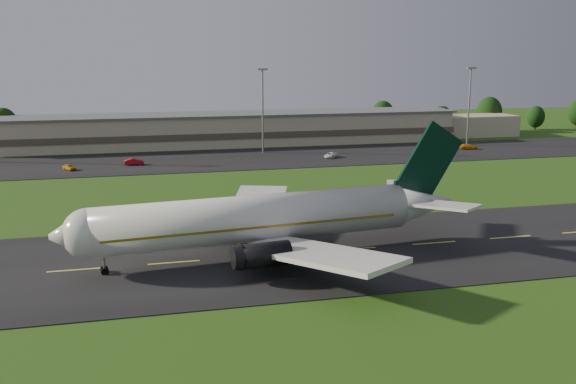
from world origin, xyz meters
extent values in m
plane|color=#224411|center=(0.00, 0.00, 0.00)|extent=(360.00, 360.00, 0.00)
cube|color=black|center=(0.00, 0.00, 0.05)|extent=(220.00, 30.00, 0.10)
cube|color=black|center=(0.00, 72.00, 0.05)|extent=(260.00, 30.00, 0.10)
cylinder|color=silver|center=(-12.29, 0.00, 4.80)|extent=(38.38, 9.61, 5.60)
sphere|color=silver|center=(-31.18, -2.02, 4.80)|extent=(5.60, 5.60, 5.60)
cone|color=silver|center=(-33.17, -2.24, 4.80)|extent=(4.55, 5.77, 5.38)
cone|color=silver|center=(10.09, 2.40, 4.80)|extent=(9.53, 6.42, 5.49)
cube|color=olive|center=(-12.78, -0.05, 4.45)|extent=(35.40, 9.33, 0.28)
cube|color=black|center=(-31.77, -2.09, 5.35)|extent=(2.31, 3.20, 0.65)
cube|color=silver|center=(-7.63, -10.56, 3.30)|extent=(15.58, 19.93, 2.20)
cube|color=silver|center=(-9.98, 11.31, 3.30)|extent=(12.49, 20.21, 2.20)
cube|color=silver|center=(10.62, -2.58, 5.70)|extent=(8.08, 9.28, 0.91)
cube|color=silver|center=(9.55, 7.37, 5.70)|extent=(6.88, 9.38, 0.91)
cube|color=black|center=(8.59, 2.24, 6.60)|extent=(5.03, 1.08, 3.00)
cube|color=black|center=(11.08, 2.50, 10.30)|extent=(9.43, 1.45, 10.55)
cylinder|color=black|center=(-12.93, -8.11, 2.90)|extent=(5.86, 3.28, 2.70)
cylinder|color=black|center=(-14.63, 7.79, 2.90)|extent=(5.86, 3.28, 2.70)
cube|color=tan|center=(0.00, 96.00, 4.00)|extent=(120.00, 15.00, 8.00)
cube|color=#4C4438|center=(0.00, 96.00, 3.20)|extent=(121.00, 15.40, 1.60)
cube|color=#595B60|center=(0.00, 96.00, 8.15)|extent=(122.00, 16.00, 0.50)
cube|color=tan|center=(70.00, 98.00, 3.00)|extent=(28.00, 11.00, 6.00)
cylinder|color=gray|center=(5.00, 80.00, 10.00)|extent=(0.44, 0.44, 20.00)
cube|color=gray|center=(5.00, 80.00, 20.10)|extent=(2.40, 1.20, 0.50)
cylinder|color=gray|center=(60.00, 80.00, 10.00)|extent=(0.44, 0.44, 20.00)
cube|color=gray|center=(60.00, 80.00, 20.10)|extent=(2.40, 1.20, 0.50)
cylinder|color=black|center=(-57.98, 105.11, 1.61)|extent=(0.56, 0.56, 3.22)
ellipsoid|color=black|center=(-57.98, 105.11, 5.55)|extent=(7.52, 7.52, 9.40)
cylinder|color=black|center=(-34.87, 104.63, 1.29)|extent=(0.56, 0.56, 2.57)
ellipsoid|color=black|center=(-34.87, 104.63, 4.43)|extent=(6.00, 6.00, 7.50)
cylinder|color=black|center=(46.97, 107.10, 1.58)|extent=(0.56, 0.56, 3.16)
ellipsoid|color=black|center=(46.97, 107.10, 5.43)|extent=(7.36, 7.36, 9.20)
cylinder|color=black|center=(65.70, 105.77, 1.30)|extent=(0.56, 0.56, 2.60)
ellipsoid|color=black|center=(65.70, 105.77, 4.47)|extent=(6.06, 6.06, 7.58)
cylinder|color=black|center=(82.05, 106.57, 1.68)|extent=(0.56, 0.56, 3.36)
ellipsoid|color=black|center=(82.05, 106.57, 5.79)|extent=(7.85, 7.85, 9.81)
cylinder|color=black|center=(98.90, 106.89, 1.18)|extent=(0.56, 0.56, 2.36)
ellipsoid|color=black|center=(98.90, 106.89, 4.07)|extent=(5.52, 5.52, 6.89)
imported|color=#C2810B|center=(-38.99, 66.00, 0.71)|extent=(3.17, 3.77, 1.22)
imported|color=#A50B15|center=(-25.84, 69.24, 0.79)|extent=(4.19, 1.53, 1.37)
imported|color=white|center=(18.75, 68.53, 0.70)|extent=(4.39, 4.48, 1.19)
imported|color=orange|center=(56.54, 72.89, 0.76)|extent=(4.93, 3.30, 1.33)
camera|label=1|loc=(-25.99, -72.21, 23.99)|focal=40.00mm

